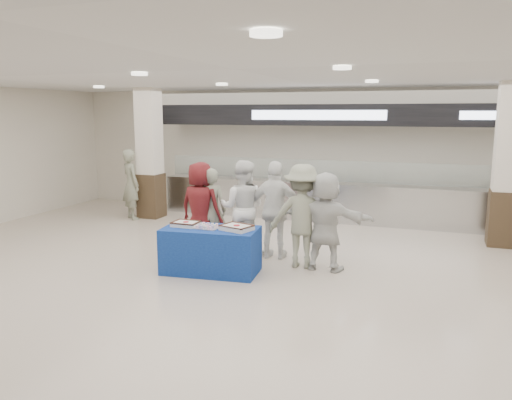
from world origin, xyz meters
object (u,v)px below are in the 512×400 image
at_px(soldier_a, 211,210).
at_px(civilian_white, 326,221).
at_px(display_table, 211,250).
at_px(sheet_cake_right, 237,227).
at_px(soldier_b, 302,216).
at_px(cupcake_tray, 207,226).
at_px(soldier_bg, 131,184).
at_px(sheet_cake_left, 186,223).
at_px(chef_tall, 243,208).
at_px(civilian_maroon, 201,207).
at_px(chef_short, 276,210).

relative_size(soldier_a, civilian_white, 0.96).
bearing_deg(civilian_white, display_table, 27.38).
relative_size(sheet_cake_right, soldier_b, 0.31).
distance_m(cupcake_tray, civilian_white, 1.96).
distance_m(display_table, cupcake_tray, 0.41).
xyz_separation_m(soldier_a, soldier_bg, (-3.08, 1.96, 0.07)).
xyz_separation_m(sheet_cake_right, soldier_b, (0.87, 0.81, 0.08)).
bearing_deg(sheet_cake_right, soldier_bg, 142.39).
relative_size(sheet_cake_left, sheet_cake_right, 0.77).
height_order(cupcake_tray, chef_tall, chef_tall).
distance_m(civilian_maroon, soldier_bg, 3.56).
bearing_deg(soldier_b, chef_tall, -23.88).
height_order(civilian_white, soldier_bg, soldier_bg).
relative_size(cupcake_tray, civilian_maroon, 0.24).
bearing_deg(soldier_b, soldier_a, -18.92).
height_order(civilian_maroon, soldier_bg, soldier_bg).
height_order(civilian_maroon, chef_short, chef_short).
height_order(soldier_b, soldier_bg, soldier_b).
xyz_separation_m(civilian_white, soldier_bg, (-5.36, 2.38, 0.03)).
bearing_deg(sheet_cake_left, display_table, 0.97).
bearing_deg(soldier_bg, soldier_b, -169.65).
bearing_deg(sheet_cake_left, soldier_b, 25.14).
bearing_deg(soldier_bg, chef_short, -168.99).
xyz_separation_m(chef_short, soldier_bg, (-4.37, 2.00, -0.02)).
xyz_separation_m(cupcake_tray, chef_tall, (0.14, 1.22, 0.10)).
bearing_deg(cupcake_tray, civilian_white, 24.36).
distance_m(cupcake_tray, soldier_b, 1.62).
bearing_deg(chef_tall, civilian_white, 155.50).
bearing_deg(soldier_b, civilian_white, 166.00).
bearing_deg(display_table, soldier_a, 108.12).
bearing_deg(chef_short, soldier_a, -2.50).
relative_size(cupcake_tray, chef_short, 0.23).
distance_m(sheet_cake_left, chef_short, 1.67).
bearing_deg(chef_short, sheet_cake_left, 43.81).
distance_m(display_table, chef_tall, 1.29).
bearing_deg(soldier_bg, sheet_cake_right, 178.00).
height_order(sheet_cake_right, soldier_bg, soldier_bg).
xyz_separation_m(soldier_b, soldier_bg, (-4.95, 2.34, -0.02)).
height_order(cupcake_tray, soldier_a, soldier_a).
xyz_separation_m(chef_short, civilian_white, (0.99, -0.38, -0.05)).
bearing_deg(display_table, sheet_cake_left, 174.76).
relative_size(cupcake_tray, chef_tall, 0.23).
xyz_separation_m(sheet_cake_right, chef_short, (0.29, 1.14, 0.09)).
height_order(display_table, soldier_b, soldier_b).
distance_m(cupcake_tray, soldier_a, 1.33).
distance_m(soldier_a, chef_tall, 0.64).
xyz_separation_m(sheet_cake_left, soldier_bg, (-3.18, 3.17, 0.07)).
relative_size(display_table, chef_short, 0.88).
relative_size(civilian_maroon, chef_short, 0.97).
height_order(chef_tall, soldier_b, soldier_b).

